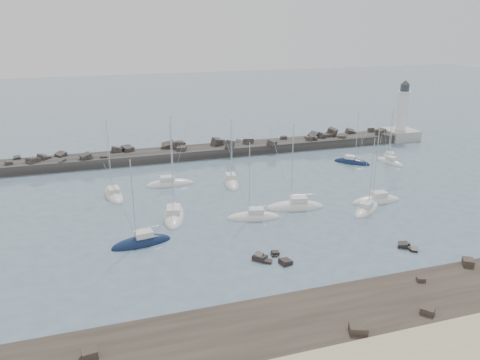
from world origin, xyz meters
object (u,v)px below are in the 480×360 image
(sailboat_2, at_px, (142,243))
(sailboat_10, at_px, (390,162))
(sailboat_7, at_px, (367,210))
(sailboat_8, at_px, (352,162))
(lighthouse, at_px, (400,126))
(sailboat_13, at_px, (295,207))
(sailboat_4, at_px, (170,184))
(sailboat_3, at_px, (174,216))
(sailboat_12, at_px, (390,158))
(sailboat_1, at_px, (114,195))
(sailboat_5, at_px, (254,218))
(sailboat_6, at_px, (231,183))
(sailboat_9, at_px, (376,201))

(sailboat_2, relative_size, sailboat_10, 1.14)
(sailboat_7, distance_m, sailboat_8, 24.72)
(lighthouse, height_order, sailboat_10, lighthouse)
(sailboat_7, bearing_deg, sailboat_13, 157.07)
(sailboat_4, bearing_deg, sailboat_3, -97.02)
(sailboat_2, xyz_separation_m, sailboat_12, (52.77, 23.53, -0.01))
(sailboat_1, xyz_separation_m, sailboat_8, (46.28, 4.47, 0.00))
(sailboat_7, relative_size, sailboat_10, 1.10)
(sailboat_10, xyz_separation_m, sailboat_12, (1.70, 2.46, 0.01))
(sailboat_13, bearing_deg, sailboat_5, -166.42)
(sailboat_3, distance_m, sailboat_5, 11.52)
(sailboat_3, relative_size, sailboat_8, 1.30)
(sailboat_6, bearing_deg, sailboat_7, -48.09)
(sailboat_3, bearing_deg, lighthouse, 26.87)
(sailboat_1, distance_m, sailboat_3, 13.94)
(lighthouse, relative_size, sailboat_4, 1.11)
(sailboat_13, bearing_deg, sailboat_12, 32.22)
(sailboat_10, bearing_deg, sailboat_3, -163.29)
(lighthouse, relative_size, sailboat_6, 1.16)
(sailboat_2, bearing_deg, lighthouse, 30.00)
(sailboat_9, height_order, sailboat_13, sailboat_13)
(sailboat_2, distance_m, sailboat_10, 55.24)
(sailboat_6, bearing_deg, sailboat_4, 165.93)
(sailboat_1, bearing_deg, sailboat_10, 2.33)
(sailboat_12, bearing_deg, sailboat_13, -147.78)
(sailboat_4, bearing_deg, sailboat_2, -108.61)
(sailboat_2, xyz_separation_m, sailboat_5, (16.26, 3.36, -0.02))
(sailboat_7, bearing_deg, sailboat_10, 48.54)
(lighthouse, xyz_separation_m, sailboat_13, (-41.47, -32.43, -2.94))
(sailboat_4, relative_size, sailboat_5, 1.08)
(sailboat_4, height_order, sailboat_5, sailboat_4)
(sailboat_3, bearing_deg, sailboat_9, -6.84)
(sailboat_3, distance_m, sailboat_6, 16.51)
(sailboat_6, bearing_deg, sailboat_2, -132.93)
(sailboat_1, height_order, sailboat_6, sailboat_1)
(sailboat_5, relative_size, sailboat_6, 0.97)
(lighthouse, bearing_deg, sailboat_9, -129.90)
(lighthouse, distance_m, sailboat_10, 21.83)
(lighthouse, distance_m, sailboat_8, 25.65)
(sailboat_5, height_order, sailboat_12, sailboat_5)
(sailboat_2, bearing_deg, sailboat_1, 97.19)
(sailboat_7, xyz_separation_m, sailboat_9, (3.33, 2.62, 0.02))
(sailboat_9, bearing_deg, sailboat_6, 141.87)
(sailboat_1, height_order, sailboat_13, sailboat_13)
(sailboat_5, bearing_deg, sailboat_6, 85.64)
(sailboat_3, relative_size, sailboat_6, 1.19)
(sailboat_3, relative_size, sailboat_4, 1.13)
(sailboat_3, bearing_deg, sailboat_13, -7.04)
(sailboat_3, height_order, sailboat_9, sailboat_3)
(sailboat_12, height_order, sailboat_13, sailboat_13)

